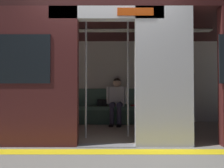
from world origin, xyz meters
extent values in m
plane|color=gray|center=(0.00, 0.00, 0.00)|extent=(60.00, 60.00, 0.00)
cube|color=yellow|center=(0.00, 0.30, 0.00)|extent=(8.00, 0.24, 0.01)
cube|color=silver|center=(-0.90, 0.02, 1.09)|extent=(0.90, 0.12, 2.19)
cube|color=black|center=(-0.90, 0.03, 1.36)|extent=(0.49, 0.02, 0.55)
cube|color=black|center=(1.41, 0.09, 1.36)|extent=(1.10, 0.02, 0.76)
cube|color=silver|center=(0.00, 0.00, 2.09)|extent=(1.80, 0.16, 0.20)
cube|color=#BF3F0C|center=(-0.45, 0.09, 2.09)|extent=(0.56, 0.02, 0.12)
cube|color=#351515|center=(0.00, -1.18, 2.25)|extent=(6.40, 2.52, 0.12)
cube|color=gray|center=(0.00, -1.18, 0.00)|extent=(6.08, 2.36, 0.01)
cube|color=silver|center=(0.00, -2.36, 1.09)|extent=(6.08, 0.10, 2.19)
cube|color=#4C7566|center=(0.00, -2.30, 0.67)|extent=(3.52, 0.06, 0.45)
cube|color=white|center=(0.00, -1.18, 2.16)|extent=(4.48, 0.16, 0.03)
cube|color=gray|center=(0.00, 0.00, 0.01)|extent=(0.90, 0.19, 0.01)
cube|color=#4C7566|center=(0.00, -2.08, 0.40)|extent=(3.13, 0.44, 0.09)
cube|color=#39574C|center=(0.00, -1.88, 0.18)|extent=(3.13, 0.04, 0.36)
cube|color=silver|center=(-0.22, -2.06, 0.70)|extent=(0.40, 0.27, 0.50)
sphere|color=beige|center=(-0.22, -2.06, 1.04)|extent=(0.21, 0.21, 0.21)
sphere|color=black|center=(-0.22, -2.07, 1.08)|extent=(0.19, 0.19, 0.19)
cylinder|color=silver|center=(-0.45, -2.00, 0.73)|extent=(0.08, 0.08, 0.44)
cylinder|color=silver|center=(0.02, -2.06, 0.73)|extent=(0.08, 0.08, 0.44)
cylinder|color=#38334C|center=(-0.28, -1.85, 0.50)|extent=(0.18, 0.41, 0.14)
cylinder|color=#38334C|center=(-0.10, -1.87, 0.50)|extent=(0.18, 0.41, 0.14)
cylinder|color=#38334C|center=(-0.26, -1.65, 0.24)|extent=(0.10, 0.10, 0.41)
cylinder|color=#38334C|center=(-0.08, -1.67, 0.24)|extent=(0.10, 0.10, 0.41)
cube|color=black|center=(-0.25, -1.60, 0.03)|extent=(0.13, 0.23, 0.06)
cube|color=black|center=(-0.07, -1.63, 0.03)|extent=(0.13, 0.23, 0.06)
cube|color=black|center=(0.16, -2.11, 0.53)|extent=(0.26, 0.14, 0.17)
cube|color=black|center=(0.16, -2.03, 0.52)|extent=(0.02, 0.01, 0.14)
cube|color=#B22D2D|center=(-0.67, -2.11, 0.46)|extent=(0.21, 0.25, 0.03)
cylinder|color=silver|center=(0.39, -0.51, 1.08)|extent=(0.04, 0.04, 2.17)
cylinder|color=silver|center=(-0.39, -0.63, 1.08)|extent=(0.04, 0.04, 2.17)
camera|label=1|loc=(-0.09, 3.21, 0.90)|focal=32.70mm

